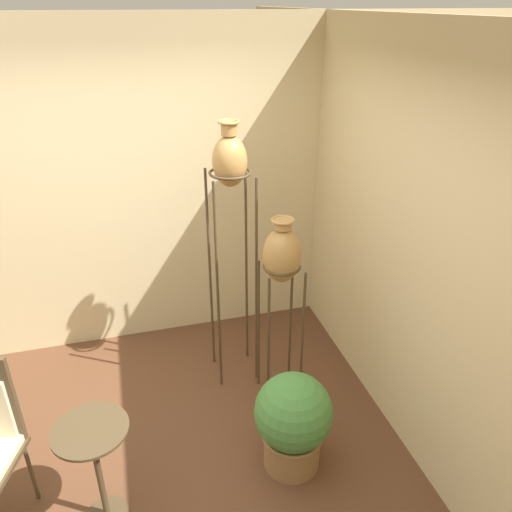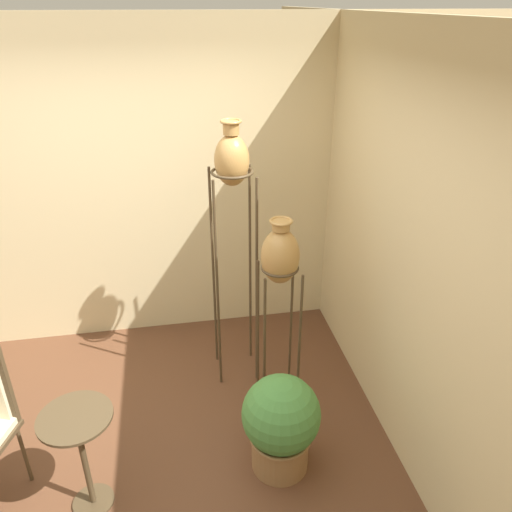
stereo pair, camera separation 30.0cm
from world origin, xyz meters
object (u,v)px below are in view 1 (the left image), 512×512
object	(u,v)px
side_table	(95,456)
potted_plant	(293,420)
vase_stand_medium	(282,259)
vase_stand_tall	(230,174)

from	to	relation	value
side_table	potted_plant	distance (m)	1.20
vase_stand_medium	potted_plant	xyz separation A→B (m)	(-0.13, -0.67, -0.81)
vase_stand_medium	potted_plant	size ratio (longest dim) A/B	2.12
vase_stand_medium	potted_plant	distance (m)	1.06
vase_stand_tall	potted_plant	xyz separation A→B (m)	(0.14, -1.02, -1.33)
vase_stand_tall	side_table	bearing A→B (deg)	-133.85
vase_stand_tall	side_table	distance (m)	1.93
vase_stand_tall	vase_stand_medium	xyz separation A→B (m)	(0.27, -0.34, -0.52)
vase_stand_medium	side_table	world-z (taller)	vase_stand_medium
vase_stand_tall	potted_plant	world-z (taller)	vase_stand_tall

